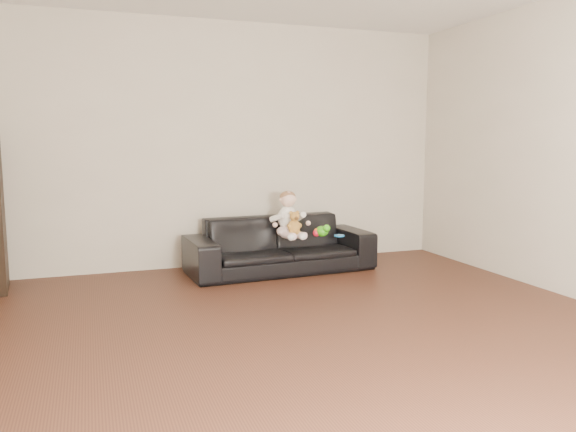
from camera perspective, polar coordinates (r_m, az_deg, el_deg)
name	(u,v)px	position (r m, az deg, el deg)	size (l,w,h in m)	color
floor	(326,352)	(3.73, 3.87, -13.57)	(5.50, 5.50, 0.00)	#462518
wall_back	(225,145)	(6.09, -6.44, 7.15)	(5.00, 5.00, 0.00)	beige
sofa	(280,244)	(5.83, -0.84, -2.91)	(1.91, 0.75, 0.56)	black
baby	(288,217)	(5.71, 0.04, -0.12)	(0.36, 0.43, 0.48)	#F5D0CF
teddy_bear	(294,223)	(5.58, 0.64, -0.72)	(0.16, 0.16, 0.23)	#B27E33
toy_green	(322,231)	(5.80, 3.46, -1.55)	(0.13, 0.16, 0.11)	#42C817
toy_rattle	(316,233)	(5.79, 2.90, -1.75)	(0.07, 0.07, 0.07)	red
toy_blue_disc	(339,236)	(5.83, 5.25, -2.01)	(0.11, 0.11, 0.01)	blue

